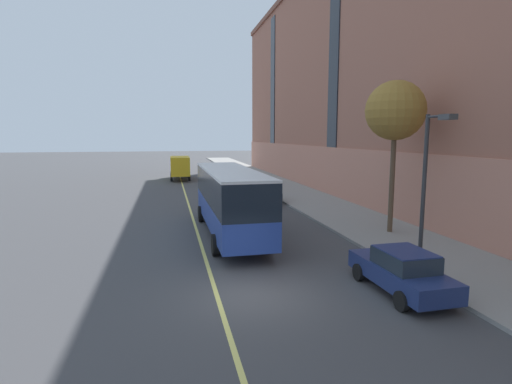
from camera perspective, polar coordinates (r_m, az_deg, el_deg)
The scene contains 11 objects.
ground_plane at distance 14.17m, azimuth -0.38°, elevation -14.45°, with size 260.00×260.00×0.00m, color #424244.
sidewalk at distance 20.37m, azimuth 23.36°, elevation -7.84°, with size 5.29×160.00×0.15m, color gray.
city_bus at distance 21.56m, azimuth -3.78°, elevation -0.81°, with size 2.83×11.56×3.64m.
parked_car_red_0 at distance 40.41m, azimuth -1.22°, elevation 1.47°, with size 2.03×4.77×1.56m.
parked_car_black_1 at distance 32.89m, azimuth 1.23°, elevation -0.05°, with size 2.03×4.52×1.56m.
parked_car_navy_2 at distance 14.96m, azimuth 20.07°, elevation -10.54°, with size 1.99×4.46×1.56m.
parked_car_darkgray_3 at distance 47.19m, azimuth -2.89°, elevation 2.41°, with size 1.96×4.31×1.56m.
box_truck at distance 50.00m, azimuth -10.82°, elevation 3.61°, with size 2.41×7.06×2.88m.
street_tree_far_uptown at distance 22.88m, azimuth 19.29°, elevation 10.82°, with size 3.17×3.17×8.18m.
street_lamp at distance 16.47m, azimuth 23.45°, elevation 2.20°, with size 0.36×1.48×6.07m.
lane_centerline at distance 16.77m, azimuth -6.78°, elevation -10.86°, with size 0.16×140.00×0.01m, color #E0D66B.
Camera 1 is at (-2.74, -12.80, 5.43)m, focal length 28.00 mm.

